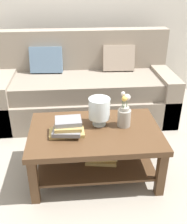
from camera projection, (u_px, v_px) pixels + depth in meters
The scene contains 7 objects.
ground_plane at pixel (85, 153), 2.82m from camera, with size 10.00×10.00×0.00m, color gray.
back_wall at pixel (77, 1), 3.66m from camera, with size 6.40×0.12×2.70m, color beige.
couch at pixel (86, 89), 3.43m from camera, with size 2.16×0.90×1.06m.
coffee_table at pixel (95, 143), 2.39m from camera, with size 1.15×0.75×0.47m.
book_stack_main at pixel (68, 128), 2.24m from camera, with size 0.30×0.23×0.13m.
glass_hurricane_vase at pixel (99, 109), 2.35m from camera, with size 0.19×0.19×0.25m.
flower_pitcher at pixel (124, 115), 2.35m from camera, with size 0.12×0.12×0.32m.
Camera 1 is at (-0.11, -2.30, 1.68)m, focal length 42.75 mm.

